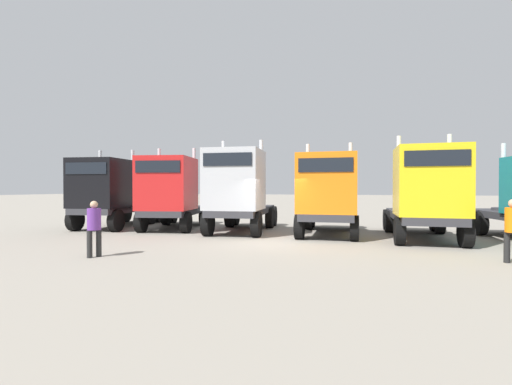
# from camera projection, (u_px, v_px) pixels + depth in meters

# --- Properties ---
(ground) EXTENTS (200.00, 200.00, 0.00)m
(ground) POSITION_uv_depth(u_px,v_px,m) (274.00, 242.00, 14.26)
(ground) COLOR gray
(semi_truck_black) EXTENTS (3.29, 6.32, 4.18)m
(semi_truck_black) POSITION_uv_depth(u_px,v_px,m) (109.00, 192.00, 18.82)
(semi_truck_black) COLOR #333338
(semi_truck_black) RESTS_ON ground
(semi_truck_red) EXTENTS (3.58, 6.17, 4.22)m
(semi_truck_red) POSITION_uv_depth(u_px,v_px,m) (171.00, 192.00, 18.21)
(semi_truck_red) COLOR #333338
(semi_truck_red) RESTS_ON ground
(semi_truck_silver) EXTENTS (3.11, 6.28, 4.44)m
(semi_truck_silver) POSITION_uv_depth(u_px,v_px,m) (238.00, 190.00, 16.85)
(semi_truck_silver) COLOR #333338
(semi_truck_silver) RESTS_ON ground
(semi_truck_orange) EXTENTS (2.75, 6.04, 4.14)m
(semi_truck_orange) POSITION_uv_depth(u_px,v_px,m) (328.00, 195.00, 15.74)
(semi_truck_orange) COLOR #333338
(semi_truck_orange) RESTS_ON ground
(semi_truck_yellow) EXTENTS (2.73, 6.44, 4.28)m
(semi_truck_yellow) POSITION_uv_depth(u_px,v_px,m) (426.00, 194.00, 14.21)
(semi_truck_yellow) COLOR #333338
(semi_truck_yellow) RESTS_ON ground
(visitor_with_camera) EXTENTS (0.54, 0.54, 1.73)m
(visitor_with_camera) POSITION_uv_depth(u_px,v_px,m) (94.00, 225.00, 11.08)
(visitor_with_camera) COLOR #262626
(visitor_with_camera) RESTS_ON ground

